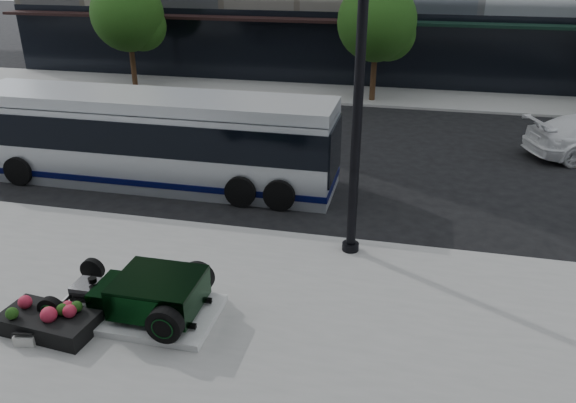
% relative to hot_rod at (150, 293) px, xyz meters
% --- Properties ---
extents(ground, '(120.00, 120.00, 0.00)m').
position_rel_hot_rod_xyz_m(ground, '(1.87, 6.35, -0.70)').
color(ground, black).
rests_on(ground, ground).
extents(sidewalk_far, '(70.00, 4.00, 0.12)m').
position_rel_hot_rod_xyz_m(sidewalk_far, '(1.87, 20.35, -0.64)').
color(sidewalk_far, gray).
rests_on(sidewalk_far, ground).
extents(street_trees, '(29.80, 3.80, 5.70)m').
position_rel_hot_rod_xyz_m(street_trees, '(3.01, 19.42, 3.07)').
color(street_trees, black).
rests_on(street_trees, sidewalk_far).
extents(display_plinth, '(3.40, 1.80, 0.15)m').
position_rel_hot_rod_xyz_m(display_plinth, '(-0.33, -0.00, -0.50)').
color(display_plinth, silver).
rests_on(display_plinth, sidewalk_near).
extents(hot_rod, '(3.22, 2.00, 0.81)m').
position_rel_hot_rod_xyz_m(hot_rod, '(0.00, 0.00, 0.00)').
color(hot_rod, black).
rests_on(hot_rod, display_plinth).
extents(info_plaque, '(0.45, 0.37, 0.31)m').
position_rel_hot_rod_xyz_m(info_plaque, '(-2.00, -1.36, -0.45)').
color(info_plaque, silver).
rests_on(info_plaque, sidewalk_near).
extents(lamppost, '(0.43, 0.43, 7.76)m').
position_rel_hot_rod_xyz_m(lamppost, '(3.71, 3.73, 3.01)').
color(lamppost, black).
rests_on(lamppost, sidewalk_near).
extents(flower_planter, '(2.00, 1.14, 0.62)m').
position_rel_hot_rod_xyz_m(flower_planter, '(-1.79, -0.91, -0.35)').
color(flower_planter, black).
rests_on(flower_planter, sidewalk_near).
extents(transit_bus, '(12.12, 2.88, 2.92)m').
position_rel_hot_rod_xyz_m(transit_bus, '(-3.26, 7.21, 0.79)').
color(transit_bus, silver).
rests_on(transit_bus, ground).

